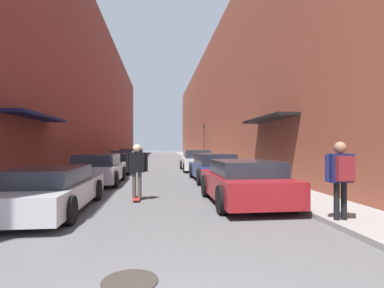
{
  "coord_description": "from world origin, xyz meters",
  "views": [
    {
      "loc": [
        0.07,
        -1.83,
        1.69
      ],
      "look_at": [
        1.63,
        12.08,
        1.75
      ],
      "focal_mm": 28.0,
      "sensor_mm": 36.0,
      "label": 1
    }
  ],
  "objects_px": {
    "parked_car_left_0": "(51,190)",
    "parked_car_right_1": "(213,168)",
    "parked_car_left_2": "(115,163)",
    "pedestrian": "(341,171)",
    "parked_car_left_3": "(123,159)",
    "parked_car_left_1": "(98,169)",
    "parked_car_right_2": "(196,161)",
    "manhole_cover": "(130,281)",
    "parked_car_left_5": "(136,155)",
    "parked_car_right_0": "(244,182)",
    "parked_car_left_4": "(130,156)",
    "skateboarder": "(137,166)",
    "traffic_light": "(204,138)"
  },
  "relations": [
    {
      "from": "parked_car_right_1",
      "to": "manhole_cover",
      "type": "height_order",
      "value": "parked_car_right_1"
    },
    {
      "from": "parked_car_left_2",
      "to": "manhole_cover",
      "type": "distance_m",
      "value": 14.88
    },
    {
      "from": "parked_car_left_2",
      "to": "parked_car_right_2",
      "type": "relative_size",
      "value": 0.91
    },
    {
      "from": "parked_car_right_0",
      "to": "parked_car_right_2",
      "type": "relative_size",
      "value": 0.94
    },
    {
      "from": "parked_car_left_0",
      "to": "parked_car_left_5",
      "type": "distance_m",
      "value": 26.04
    },
    {
      "from": "parked_car_right_1",
      "to": "parked_car_right_0",
      "type": "bearing_deg",
      "value": -91.26
    },
    {
      "from": "traffic_light",
      "to": "parked_car_left_1",
      "type": "bearing_deg",
      "value": -112.23
    },
    {
      "from": "parked_car_right_1",
      "to": "pedestrian",
      "type": "relative_size",
      "value": 2.92
    },
    {
      "from": "parked_car_left_1",
      "to": "parked_car_right_0",
      "type": "distance_m",
      "value": 7.12
    },
    {
      "from": "parked_car_left_2",
      "to": "parked_car_left_5",
      "type": "distance_m",
      "value": 15.57
    },
    {
      "from": "manhole_cover",
      "to": "skateboarder",
      "type": "bearing_deg",
      "value": 93.15
    },
    {
      "from": "parked_car_left_0",
      "to": "parked_car_right_0",
      "type": "relative_size",
      "value": 1.14
    },
    {
      "from": "manhole_cover",
      "to": "pedestrian",
      "type": "xyz_separation_m",
      "value": [
        4.17,
        2.13,
        1.14
      ]
    },
    {
      "from": "parked_car_left_1",
      "to": "parked_car_right_1",
      "type": "distance_m",
      "value": 5.22
    },
    {
      "from": "parked_car_left_2",
      "to": "parked_car_left_3",
      "type": "relative_size",
      "value": 0.99
    },
    {
      "from": "parked_car_left_3",
      "to": "parked_car_right_2",
      "type": "distance_m",
      "value": 6.47
    },
    {
      "from": "parked_car_right_0",
      "to": "pedestrian",
      "type": "bearing_deg",
      "value": -62.07
    },
    {
      "from": "parked_car_left_1",
      "to": "manhole_cover",
      "type": "distance_m",
      "value": 9.95
    },
    {
      "from": "parked_car_left_2",
      "to": "pedestrian",
      "type": "distance_m",
      "value": 14.13
    },
    {
      "from": "parked_car_left_0",
      "to": "parked_car_right_1",
      "type": "height_order",
      "value": "parked_car_right_1"
    },
    {
      "from": "parked_car_right_1",
      "to": "pedestrian",
      "type": "xyz_separation_m",
      "value": [
        1.23,
        -8.04,
        0.51
      ]
    },
    {
      "from": "parked_car_right_1",
      "to": "parked_car_right_2",
      "type": "bearing_deg",
      "value": 90.68
    },
    {
      "from": "pedestrian",
      "to": "parked_car_right_2",
      "type": "bearing_deg",
      "value": 95.32
    },
    {
      "from": "parked_car_left_5",
      "to": "parked_car_right_0",
      "type": "bearing_deg",
      "value": -78.9
    },
    {
      "from": "parked_car_left_0",
      "to": "parked_car_left_1",
      "type": "bearing_deg",
      "value": 88.69
    },
    {
      "from": "parked_car_right_0",
      "to": "manhole_cover",
      "type": "bearing_deg",
      "value": -121.07
    },
    {
      "from": "manhole_cover",
      "to": "pedestrian",
      "type": "distance_m",
      "value": 4.82
    },
    {
      "from": "parked_car_left_2",
      "to": "parked_car_right_0",
      "type": "distance_m",
      "value": 11.24
    },
    {
      "from": "parked_car_right_0",
      "to": "parked_car_left_0",
      "type": "bearing_deg",
      "value": -175.02
    },
    {
      "from": "parked_car_left_3",
      "to": "pedestrian",
      "type": "xyz_separation_m",
      "value": [
        6.55,
        -17.74,
        0.53
      ]
    },
    {
      "from": "parked_car_left_1",
      "to": "parked_car_left_2",
      "type": "xyz_separation_m",
      "value": [
        -0.01,
        5.03,
        -0.03
      ]
    },
    {
      "from": "parked_car_left_3",
      "to": "parked_car_right_1",
      "type": "xyz_separation_m",
      "value": [
        5.32,
        -9.7,
        0.01
      ]
    },
    {
      "from": "parked_car_left_0",
      "to": "parked_car_left_4",
      "type": "xyz_separation_m",
      "value": [
        0.06,
        20.41,
        0.09
      ]
    },
    {
      "from": "parked_car_left_1",
      "to": "parked_car_right_2",
      "type": "bearing_deg",
      "value": 51.41
    },
    {
      "from": "parked_car_right_0",
      "to": "skateboarder",
      "type": "bearing_deg",
      "value": 164.48
    },
    {
      "from": "parked_car_left_0",
      "to": "parked_car_right_2",
      "type": "xyz_separation_m",
      "value": [
        5.25,
        11.87,
        0.09
      ]
    },
    {
      "from": "parked_car_right_0",
      "to": "pedestrian",
      "type": "distance_m",
      "value": 2.93
    },
    {
      "from": "parked_car_left_0",
      "to": "pedestrian",
      "type": "distance_m",
      "value": 6.9
    },
    {
      "from": "parked_car_left_2",
      "to": "parked_car_left_3",
      "type": "height_order",
      "value": "parked_car_left_3"
    },
    {
      "from": "parked_car_left_3",
      "to": "pedestrian",
      "type": "bearing_deg",
      "value": -69.74
    },
    {
      "from": "parked_car_right_2",
      "to": "pedestrian",
      "type": "xyz_separation_m",
      "value": [
        1.3,
        -13.96,
        0.5
      ]
    },
    {
      "from": "parked_car_left_3",
      "to": "parked_car_left_1",
      "type": "bearing_deg",
      "value": -89.33
    },
    {
      "from": "parked_car_left_1",
      "to": "parked_car_left_2",
      "type": "relative_size",
      "value": 1.02
    },
    {
      "from": "parked_car_right_0",
      "to": "parked_car_left_4",
      "type": "bearing_deg",
      "value": 104.44
    },
    {
      "from": "parked_car_left_1",
      "to": "parked_car_right_0",
      "type": "height_order",
      "value": "parked_car_left_1"
    },
    {
      "from": "parked_car_left_2",
      "to": "parked_car_left_3",
      "type": "distance_m",
      "value": 5.18
    },
    {
      "from": "manhole_cover",
      "to": "traffic_light",
      "type": "relative_size",
      "value": 0.18
    },
    {
      "from": "parked_car_left_3",
      "to": "parked_car_left_5",
      "type": "xyz_separation_m",
      "value": [
        0.18,
        10.39,
        0.01
      ]
    },
    {
      "from": "parked_car_left_2",
      "to": "parked_car_left_3",
      "type": "bearing_deg",
      "value": 91.26
    },
    {
      "from": "parked_car_left_1",
      "to": "parked_car_right_1",
      "type": "height_order",
      "value": "same"
    }
  ]
}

